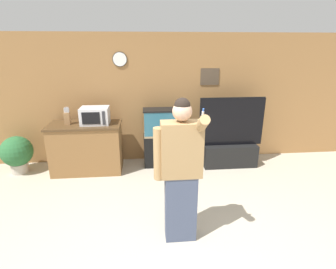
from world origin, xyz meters
name	(u,v)px	position (x,y,z in m)	size (l,w,h in m)	color
ground_plane	(193,269)	(0.00, 0.00, 0.00)	(18.00, 18.00, 0.00)	#B2A893
wall_back_paneled	(168,99)	(0.00, 3.10, 1.30)	(10.00, 0.08, 2.60)	olive
counter_island	(87,148)	(-1.61, 2.61, 0.48)	(1.34, 0.68, 0.96)	brown
microwave	(95,116)	(-1.41, 2.61, 1.11)	(0.51, 0.38, 0.31)	silver
knife_block	(67,118)	(-1.92, 2.62, 1.09)	(0.10, 0.09, 0.33)	olive
aquarium_on_stand	(165,137)	(-0.09, 2.75, 0.59)	(0.85, 0.38, 1.18)	black
tv_on_stand	(230,146)	(1.22, 2.59, 0.41)	(1.29, 0.40, 1.41)	black
person_standing	(180,171)	(-0.08, 0.54, 0.95)	(0.57, 0.43, 1.82)	#424C66
potted_plant	(17,153)	(-2.94, 2.65, 0.41)	(0.58, 0.58, 0.73)	#B2A899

